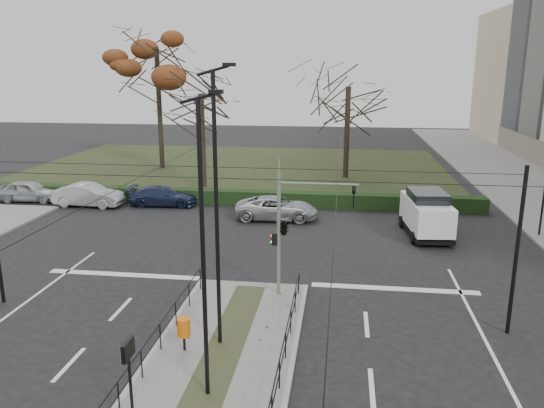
{
  "coord_description": "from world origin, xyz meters",
  "views": [
    {
      "loc": [
        3.62,
        -15.93,
        9.04
      ],
      "look_at": [
        0.59,
        6.74,
        3.19
      ],
      "focal_mm": 35.0,
      "sensor_mm": 36.0,
      "label": 1
    }
  ],
  "objects_px": {
    "parked_car_first": "(29,191)",
    "white_van": "(426,212)",
    "info_panel": "(128,359)",
    "parked_car_fourth": "(277,208)",
    "bare_tree_near": "(201,101)",
    "streetlamp_median_near": "(204,250)",
    "parked_car_second": "(89,195)",
    "litter_bin": "(184,328)",
    "parked_car_third": "(163,196)",
    "traffic_light": "(286,225)",
    "rust_tree": "(156,47)",
    "streetlamp_median_far": "(217,210)",
    "bare_tree_center": "(348,93)"
  },
  "relations": [
    {
      "from": "parked_car_first",
      "to": "white_van",
      "type": "height_order",
      "value": "white_van"
    },
    {
      "from": "info_panel",
      "to": "white_van",
      "type": "height_order",
      "value": "white_van"
    },
    {
      "from": "parked_car_fourth",
      "to": "bare_tree_near",
      "type": "xyz_separation_m",
      "value": [
        -6.76,
        8.07,
        5.99
      ]
    },
    {
      "from": "streetlamp_median_near",
      "to": "parked_car_second",
      "type": "xyz_separation_m",
      "value": [
        -13.35,
        19.98,
        -3.65
      ]
    },
    {
      "from": "litter_bin",
      "to": "streetlamp_median_near",
      "type": "relative_size",
      "value": 0.13
    },
    {
      "from": "parked_car_third",
      "to": "traffic_light",
      "type": "bearing_deg",
      "value": -147.99
    },
    {
      "from": "traffic_light",
      "to": "rust_tree",
      "type": "relative_size",
      "value": 0.35
    },
    {
      "from": "traffic_light",
      "to": "litter_bin",
      "type": "xyz_separation_m",
      "value": [
        -2.79,
        -4.87,
        -2.12
      ]
    },
    {
      "from": "parked_car_first",
      "to": "parked_car_third",
      "type": "xyz_separation_m",
      "value": [
        9.72,
        0.09,
        -0.07
      ]
    },
    {
      "from": "info_panel",
      "to": "parked_car_first",
      "type": "bearing_deg",
      "value": 126.6
    },
    {
      "from": "traffic_light",
      "to": "parked_car_second",
      "type": "xyz_separation_m",
      "value": [
        -14.77,
        12.86,
        -2.28
      ]
    },
    {
      "from": "parked_car_fourth",
      "to": "info_panel",
      "type": "bearing_deg",
      "value": 174.4
    },
    {
      "from": "parked_car_third",
      "to": "white_van",
      "type": "distance_m",
      "value": 17.28
    },
    {
      "from": "info_panel",
      "to": "parked_car_second",
      "type": "bearing_deg",
      "value": 118.64
    },
    {
      "from": "info_panel",
      "to": "rust_tree",
      "type": "relative_size",
      "value": 0.17
    },
    {
      "from": "parked_car_fourth",
      "to": "rust_tree",
      "type": "relative_size",
      "value": 0.36
    },
    {
      "from": "rust_tree",
      "to": "info_panel",
      "type": "bearing_deg",
      "value": -72.17
    },
    {
      "from": "streetlamp_median_far",
      "to": "bare_tree_near",
      "type": "height_order",
      "value": "bare_tree_near"
    },
    {
      "from": "info_panel",
      "to": "parked_car_third",
      "type": "xyz_separation_m",
      "value": [
        -6.83,
        22.38,
        -1.34
      ]
    },
    {
      "from": "parked_car_third",
      "to": "parked_car_second",
      "type": "bearing_deg",
      "value": 96.15
    },
    {
      "from": "parked_car_first",
      "to": "bare_tree_near",
      "type": "height_order",
      "value": "bare_tree_near"
    },
    {
      "from": "streetlamp_median_near",
      "to": "parked_car_second",
      "type": "bearing_deg",
      "value": 123.76
    },
    {
      "from": "info_panel",
      "to": "bare_tree_near",
      "type": "bearing_deg",
      "value": 101.1
    },
    {
      "from": "streetlamp_median_far",
      "to": "litter_bin",
      "type": "bearing_deg",
      "value": -149.66
    },
    {
      "from": "traffic_light",
      "to": "info_panel",
      "type": "bearing_deg",
      "value": -109.22
    },
    {
      "from": "parked_car_second",
      "to": "bare_tree_near",
      "type": "bearing_deg",
      "value": -41.77
    },
    {
      "from": "parked_car_second",
      "to": "bare_tree_near",
      "type": "relative_size",
      "value": 0.49
    },
    {
      "from": "streetlamp_median_near",
      "to": "white_van",
      "type": "bearing_deg",
      "value": 63.24
    },
    {
      "from": "traffic_light",
      "to": "litter_bin",
      "type": "relative_size",
      "value": 4.5
    },
    {
      "from": "white_van",
      "to": "parked_car_third",
      "type": "bearing_deg",
      "value": 165.04
    },
    {
      "from": "traffic_light",
      "to": "streetlamp_median_near",
      "type": "relative_size",
      "value": 0.59
    },
    {
      "from": "traffic_light",
      "to": "rust_tree",
      "type": "xyz_separation_m",
      "value": [
        -14.46,
        26.91,
        7.81
      ]
    },
    {
      "from": "white_van",
      "to": "litter_bin",
      "type": "bearing_deg",
      "value": -124.25
    },
    {
      "from": "bare_tree_center",
      "to": "streetlamp_median_near",
      "type": "bearing_deg",
      "value": -96.9
    },
    {
      "from": "rust_tree",
      "to": "bare_tree_near",
      "type": "relative_size",
      "value": 1.5
    },
    {
      "from": "traffic_light",
      "to": "bare_tree_center",
      "type": "distance_m",
      "value": 25.2
    },
    {
      "from": "litter_bin",
      "to": "parked_car_second",
      "type": "distance_m",
      "value": 21.41
    },
    {
      "from": "parked_car_second",
      "to": "parked_car_third",
      "type": "relative_size",
      "value": 1.02
    },
    {
      "from": "traffic_light",
      "to": "parked_car_first",
      "type": "relative_size",
      "value": 1.16
    },
    {
      "from": "info_panel",
      "to": "bare_tree_near",
      "type": "height_order",
      "value": "bare_tree_near"
    },
    {
      "from": "bare_tree_center",
      "to": "bare_tree_near",
      "type": "bearing_deg",
      "value": -154.33
    },
    {
      "from": "litter_bin",
      "to": "streetlamp_median_far",
      "type": "height_order",
      "value": "streetlamp_median_far"
    },
    {
      "from": "bare_tree_center",
      "to": "parked_car_fourth",
      "type": "bearing_deg",
      "value": -107.55
    },
    {
      "from": "parked_car_second",
      "to": "rust_tree",
      "type": "xyz_separation_m",
      "value": [
        0.31,
        14.05,
        10.09
      ]
    },
    {
      "from": "parked_car_second",
      "to": "parked_car_fourth",
      "type": "xyz_separation_m",
      "value": [
        12.99,
        -1.46,
        -0.06
      ]
    },
    {
      "from": "info_panel",
      "to": "parked_car_fourth",
      "type": "height_order",
      "value": "info_panel"
    },
    {
      "from": "info_panel",
      "to": "parked_car_second",
      "type": "distance_m",
      "value": 24.56
    },
    {
      "from": "litter_bin",
      "to": "parked_car_third",
      "type": "height_order",
      "value": "parked_car_third"
    },
    {
      "from": "parked_car_first",
      "to": "bare_tree_center",
      "type": "xyz_separation_m",
      "value": [
        22.0,
        11.13,
        6.34
      ]
    },
    {
      "from": "streetlamp_median_near",
      "to": "bare_tree_center",
      "type": "bearing_deg",
      "value": 83.1
    }
  ]
}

